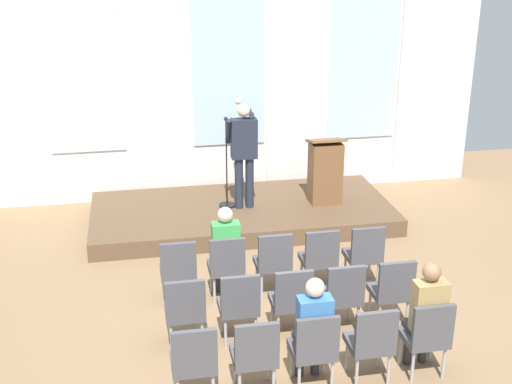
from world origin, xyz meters
TOP-DOWN VIEW (x-y plane):
  - ground_plane at (0.00, 0.00)m, footprint 13.55×13.55m
  - rear_partition at (0.04, 5.20)m, footprint 9.44×0.14m
  - stage_platform at (0.00, 3.78)m, footprint 5.04×2.27m
  - speaker at (0.03, 3.73)m, footprint 0.51×0.69m
  - mic_stand at (-0.24, 3.82)m, footprint 0.28×0.28m
  - lectern at (1.43, 3.71)m, footprint 0.60×0.48m
  - chair_r0_c0 at (-1.27, 1.20)m, footprint 0.46×0.44m
  - chair_r0_c1 at (-0.63, 1.20)m, footprint 0.46×0.44m
  - audience_r0_c1 at (-0.63, 1.28)m, footprint 0.36×0.39m
  - chair_r0_c2 at (0.00, 1.20)m, footprint 0.46×0.44m
  - chair_r0_c3 at (0.63, 1.20)m, footprint 0.46×0.44m
  - chair_r0_c4 at (1.27, 1.20)m, footprint 0.46×0.44m
  - chair_r1_c0 at (-1.27, 0.17)m, footprint 0.46×0.44m
  - chair_r1_c1 at (-0.63, 0.17)m, footprint 0.46×0.44m
  - chair_r1_c2 at (0.00, 0.17)m, footprint 0.46×0.44m
  - chair_r1_c3 at (0.63, 0.17)m, footprint 0.46×0.44m
  - chair_r1_c4 at (1.27, 0.17)m, footprint 0.46×0.44m
  - chair_r2_c0 at (-1.27, -0.86)m, footprint 0.46×0.44m
  - chair_r2_c1 at (-0.63, -0.86)m, footprint 0.46×0.44m
  - chair_r2_c2 at (0.00, -0.86)m, footprint 0.46×0.44m
  - audience_r2_c2 at (0.00, -0.78)m, footprint 0.36×0.39m
  - chair_r2_c3 at (0.63, -0.86)m, footprint 0.46×0.44m
  - chair_r2_c4 at (1.27, -0.86)m, footprint 0.46×0.44m
  - audience_r2_c4 at (1.27, -0.78)m, footprint 0.36×0.39m

SIDE VIEW (x-z plane):
  - ground_plane at x=0.00m, z-range 0.00..0.00m
  - stage_platform at x=0.00m, z-range 0.00..0.28m
  - chair_r0_c0 at x=-1.27m, z-range 0.06..1.00m
  - chair_r0_c1 at x=-0.63m, z-range 0.06..1.00m
  - chair_r0_c2 at x=0.00m, z-range 0.06..1.00m
  - chair_r0_c3 at x=0.63m, z-range 0.06..1.00m
  - chair_r0_c4 at x=1.27m, z-range 0.06..1.00m
  - chair_r1_c0 at x=-1.27m, z-range 0.06..1.00m
  - chair_r1_c1 at x=-0.63m, z-range 0.06..1.00m
  - chair_r1_c2 at x=0.00m, z-range 0.06..1.00m
  - chair_r1_c3 at x=0.63m, z-range 0.06..1.00m
  - chair_r1_c4 at x=1.27m, z-range 0.06..1.00m
  - chair_r2_c0 at x=-1.27m, z-range 0.06..1.00m
  - chair_r2_c1 at x=-0.63m, z-range 0.06..1.00m
  - chair_r2_c2 at x=0.00m, z-range 0.06..1.00m
  - chair_r2_c3 at x=0.63m, z-range 0.06..1.00m
  - chair_r2_c4 at x=1.27m, z-range 0.06..1.00m
  - mic_stand at x=-0.24m, z-range -0.16..1.40m
  - audience_r2_c2 at x=0.00m, z-range 0.07..1.38m
  - audience_r0_c1 at x=-0.63m, z-range 0.07..1.39m
  - audience_r2_c4 at x=1.27m, z-range 0.07..1.44m
  - lectern at x=1.43m, z-range 0.26..1.42m
  - speaker at x=0.03m, z-range 0.43..2.20m
  - rear_partition at x=0.04m, z-range 0.03..4.03m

